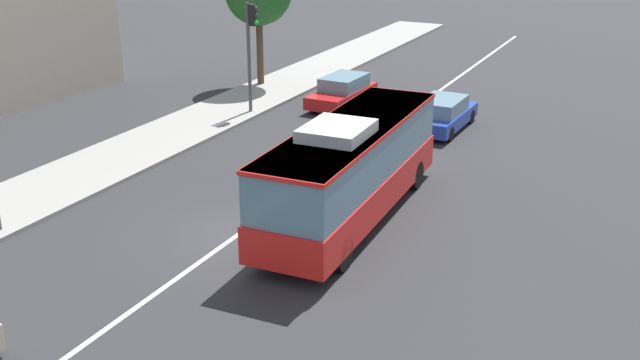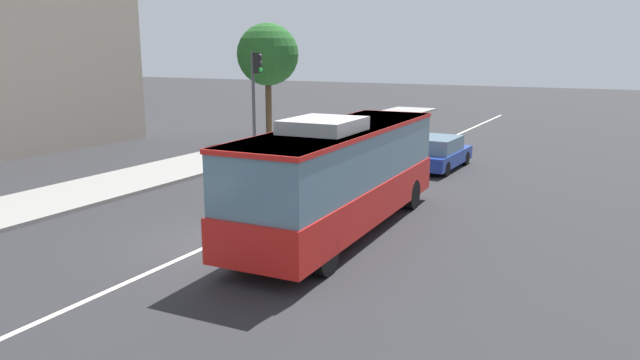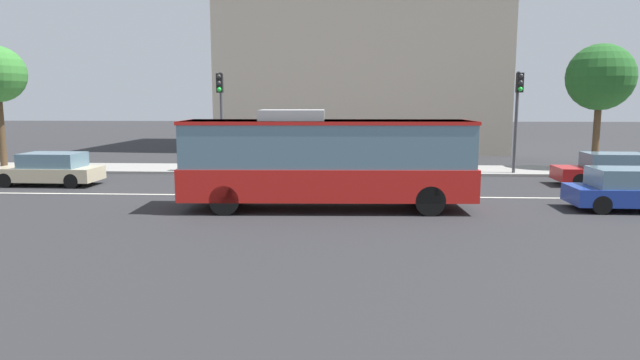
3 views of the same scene
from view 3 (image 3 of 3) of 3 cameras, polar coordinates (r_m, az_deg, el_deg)
The scene contains 11 objects.
ground_plane at distance 22.07m, azimuth -5.70°, elevation -1.63°, with size 160.00×160.00×0.00m, color #28282B.
sidewalk_kerb at distance 29.84m, azimuth -3.39°, elevation 1.11°, with size 80.00×3.70×0.14m, color gray.
lane_centre_line at distance 22.07m, azimuth -5.70°, elevation -1.61°, with size 76.00×0.16×0.01m, color silver.
transit_bus at distance 19.03m, azimuth 0.67°, elevation 2.34°, with size 10.09×2.88×3.46m.
sedan_blue at distance 21.82m, azimuth 29.91°, elevation -0.88°, with size 4.54×1.90×1.46m.
sedan_red at distance 27.63m, azimuth 27.95°, elevation 0.96°, with size 4.57×1.98×1.46m.
sedan_beige at distance 27.38m, azimuth -26.27°, elevation 1.01°, with size 4.53×1.88×1.46m.
traffic_light_near_corner at distance 29.23m, azimuth 19.88°, elevation 7.36°, with size 0.32×0.62×5.20m.
traffic_light_mid_block at distance 28.74m, azimuth -10.28°, elevation 7.71°, with size 0.33×0.62×5.20m.
street_tree_kerbside_left at distance 33.38m, azimuth 27.13°, elevation 9.45°, with size 3.54×3.54×6.79m.
office_block_background at distance 46.02m, azimuth 4.36°, elevation 16.26°, with size 21.23×15.07×20.40m.
Camera 3 is at (3.35, -21.49, 3.77)m, focal length 30.77 mm.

